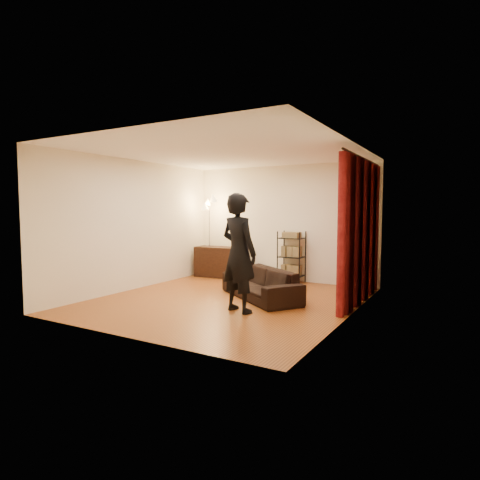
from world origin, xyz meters
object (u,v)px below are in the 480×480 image
Objects in this scene: sofa at (260,284)px; floor_lamp at (209,237)px; person at (239,253)px; storage_boxes at (261,274)px; wire_shelf at (291,257)px; media_cabinet at (221,262)px.

floor_lamp is at bearing -179.94° from sofa.
person reaches higher than storage_boxes.
person is (0.13, -1.03, 0.69)m from sofa.
floor_lamp reaches higher than storage_boxes.
floor_lamp reaches higher than wire_shelf.
sofa is 2.00m from storage_boxes.
wire_shelf reaches higher than storage_boxes.
wire_shelf is at bearing -68.66° from person.
floor_lamp is (-2.36, 2.63, 0.01)m from person.
media_cabinet is at bearing 174.82° from sofa.
floor_lamp reaches higher than media_cabinet.
storage_boxes is 0.88m from wire_shelf.
media_cabinet reaches higher than sofa.
media_cabinet is 4.01× the size of storage_boxes.
sofa is 6.05× the size of storage_boxes.
floor_lamp reaches higher than sofa.
media_cabinet is 0.68m from floor_lamp.
media_cabinet is at bearing -36.63° from person.
person is 1.51× the size of media_cabinet.
storage_boxes is at bearing -165.11° from wire_shelf.
wire_shelf is 2.14m from floor_lamp.
person is 0.99× the size of floor_lamp.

